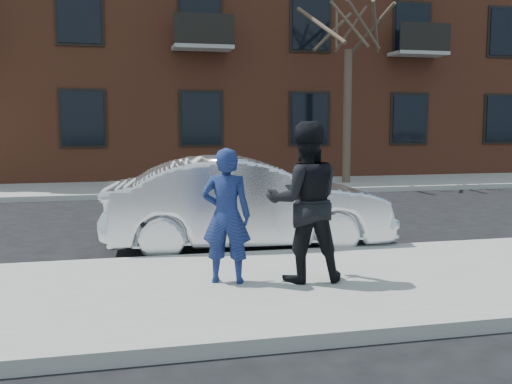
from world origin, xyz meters
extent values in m
plane|color=black|center=(0.00, 0.00, 0.00)|extent=(100.00, 100.00, 0.00)
cube|color=gray|center=(0.00, -0.25, 0.07)|extent=(50.00, 3.50, 0.15)
cube|color=#999691|center=(0.00, 1.55, 0.07)|extent=(50.00, 0.10, 0.15)
cube|color=gray|center=(0.00, 11.25, 0.07)|extent=(50.00, 3.50, 0.15)
cube|color=#999691|center=(0.00, 9.45, 0.07)|extent=(50.00, 0.10, 0.15)
cube|color=brown|center=(2.00, 18.00, 6.00)|extent=(24.00, 10.00, 12.00)
cube|color=black|center=(3.90, 12.94, 2.20)|extent=(1.30, 0.06, 1.70)
cube|color=black|center=(11.50, 12.94, 2.20)|extent=(1.30, 0.06, 1.70)
cube|color=black|center=(3.90, 12.94, 5.40)|extent=(1.30, 0.06, 1.70)
cube|color=black|center=(11.50, 12.94, 5.40)|extent=(1.30, 0.06, 1.70)
cylinder|color=#372B21|center=(4.50, 11.00, 2.25)|extent=(0.26, 0.26, 4.20)
imported|color=silver|center=(-0.68, 2.40, 0.76)|extent=(4.69, 1.89, 1.51)
imported|color=navy|center=(-1.47, -0.04, 0.96)|extent=(0.69, 0.56, 1.63)
cube|color=black|center=(-1.45, 0.18, 1.44)|extent=(0.11, 0.14, 0.08)
imported|color=black|center=(-0.53, -0.17, 1.12)|extent=(1.00, 0.82, 1.94)
cube|color=black|center=(-0.66, 0.03, 1.27)|extent=(0.08, 0.14, 0.06)
camera|label=1|loc=(-2.75, -7.00, 2.07)|focal=42.00mm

